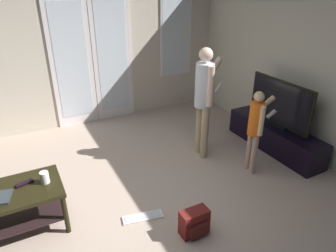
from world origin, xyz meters
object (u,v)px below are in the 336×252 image
coffee_table (9,203)px  backpack (195,223)px  person_adult (205,94)px  flat_screen_tv (280,104)px  loose_keyboard (143,217)px  tv_stand (274,137)px  cup_near_edge (45,177)px  person_child (256,125)px  tv_remote_black (24,183)px

coffee_table → backpack: (1.62, -0.88, -0.22)m
backpack → person_adult: bearing=54.1°
flat_screen_tv → loose_keyboard: flat_screen_tv is taller
tv_stand → cup_near_edge: 3.26m
coffee_table → flat_screen_tv: (3.61, 0.04, 0.38)m
tv_stand → backpack: size_ratio=5.54×
tv_stand → loose_keyboard: 2.43m
person_child → tv_remote_black: person_child is taller
person_adult → loose_keyboard: 1.81m
flat_screen_tv → cup_near_edge: (-3.24, -0.05, -0.19)m
cup_near_edge → tv_remote_black: bearing=161.1°
coffee_table → flat_screen_tv: flat_screen_tv is taller
person_child → backpack: size_ratio=3.87×
backpack → loose_keyboard: 0.60m
tv_stand → backpack: bearing=-155.2°
tv_stand → tv_remote_black: tv_remote_black is taller
tv_stand → flat_screen_tv: flat_screen_tv is taller
backpack → cup_near_edge: size_ratio=2.36×
loose_keyboard → tv_remote_black: tv_remote_black is taller
coffee_table → loose_keyboard: bearing=-19.3°
coffee_table → backpack: size_ratio=3.53×
person_adult → cup_near_edge: size_ratio=12.70×
person_child → flat_screen_tv: bearing=22.9°
coffee_table → cup_near_edge: 0.42m
person_adult → cup_near_edge: bearing=-169.2°
coffee_table → cup_near_edge: cup_near_edge is taller
tv_stand → tv_remote_black: 3.45m
person_adult → coffee_table: bearing=-170.9°
backpack → tv_remote_black: size_ratio=1.71×
loose_keyboard → cup_near_edge: bearing=153.9°
person_child → loose_keyboard: bearing=-174.0°
person_child → loose_keyboard: person_child is taller
person_adult → cup_near_edge: (-2.18, -0.42, -0.39)m
tv_stand → tv_remote_black: (-3.43, 0.02, 0.31)m
person_adult → tv_remote_black: person_adult is taller
backpack → cup_near_edge: (-1.25, 0.87, 0.41)m
loose_keyboard → tv_remote_black: bearing=155.1°
tv_stand → loose_keyboard: size_ratio=3.53×
flat_screen_tv → tv_remote_black: flat_screen_tv is taller
tv_stand → backpack: 2.20m
coffee_table → person_child: bearing=-5.1°
flat_screen_tv → cup_near_edge: size_ratio=8.91×
tv_stand → backpack: tv_stand is taller
tv_remote_black → backpack: bearing=-47.9°
cup_near_edge → person_adult: bearing=10.8°
flat_screen_tv → backpack: 2.28m
loose_keyboard → person_adult: bearing=32.7°
loose_keyboard → tv_stand: bearing=11.3°
loose_keyboard → tv_remote_black: size_ratio=2.69×
person_adult → loose_keyboard: bearing=-147.3°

